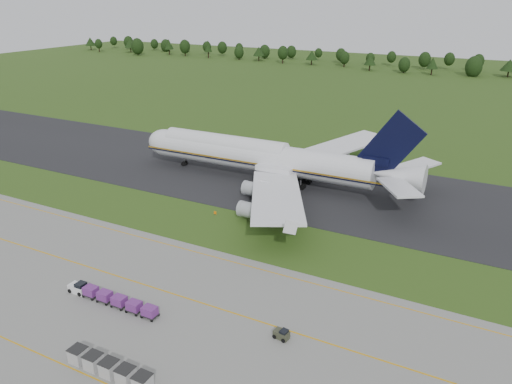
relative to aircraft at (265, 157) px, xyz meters
The scene contains 10 objects.
ground 28.76m from the aircraft, 72.19° to the right, with size 600.00×600.00×0.00m, color #2A4615.
apron 61.72m from the aircraft, 81.93° to the right, with size 300.00×52.00×0.06m, color slate.
taxiway 10.30m from the aircraft, ahead, with size 300.00×40.00×0.08m, color black.
apron_markings 54.81m from the aircraft, 80.90° to the right, with size 300.00×30.20×0.01m.
tree_line 193.49m from the aircraft, 93.08° to the left, with size 525.99×21.45×11.75m.
aircraft is the anchor object (origin of this frame).
baggage_train 55.16m from the aircraft, 86.30° to the right, with size 15.51×1.65×1.58m.
utility_cart 58.03m from the aircraft, 61.17° to the right, with size 2.05×1.40×1.05m.
uld_row 67.05m from the aircraft, 78.51° to the right, with size 11.45×1.85×1.82m.
edge_markers 23.12m from the aircraft, 78.81° to the right, with size 8.76×0.30×0.60m.
Camera 1 is at (40.30, -70.85, 40.29)m, focal length 35.00 mm.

